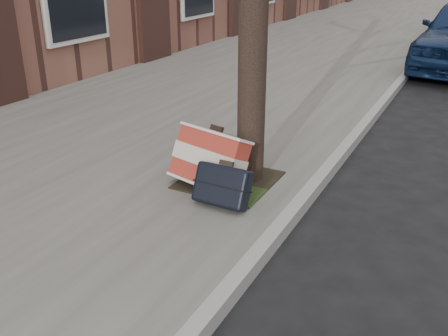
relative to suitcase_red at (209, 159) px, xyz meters
The scene contains 5 objects.
ground 2.36m from the suitcase_red, 25.24° to the right, with size 120.00×120.00×0.00m, color black.
near_sidewalk 14.10m from the suitcase_red, 96.50° to the left, with size 5.00×70.00×0.12m, color slate.
dirt_patch 0.36m from the suitcase_red, 63.78° to the left, with size 0.85×0.85×0.01m, color black.
suitcase_red is the anchor object (origin of this frame).
suitcase_navy 0.41m from the suitcase_red, 44.54° to the right, with size 0.50×0.16×0.35m, color black.
Camera 1 is at (-0.02, -2.73, 2.13)m, focal length 40.00 mm.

